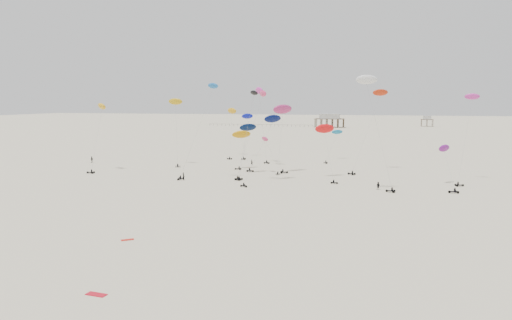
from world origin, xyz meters
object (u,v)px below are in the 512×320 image
(rig_0, at_px, (335,139))
(spectator_0, at_px, (184,180))
(pavilion_small, at_px, (427,122))
(rig_9, at_px, (372,104))
(pavilion_main, at_px, (330,121))
(rig_4, at_px, (269,128))

(rig_0, xyz_separation_m, spectator_0, (-32.70, -51.97, -7.01))
(pavilion_small, relative_size, rig_9, 0.35)
(pavilion_main, xyz_separation_m, rig_0, (21.19, -198.52, 2.78))
(rig_4, height_order, rig_9, rig_9)
(spectator_0, bearing_deg, rig_0, -90.24)
(pavilion_main, bearing_deg, rig_4, -87.87)
(rig_0, bearing_deg, rig_9, 82.68)
(rig_4, bearing_deg, pavilion_main, -138.60)
(pavilion_small, distance_m, spectator_0, 292.11)
(rig_4, xyz_separation_m, rig_9, (24.74, -6.98, 5.90))
(pavilion_main, xyz_separation_m, rig_9, (33.88, -252.49, 14.74))
(pavilion_small, bearing_deg, rig_4, -102.46)
(rig_0, relative_size, rig_9, 0.67)
(rig_4, bearing_deg, pavilion_small, -153.19)
(pavilion_main, height_order, rig_0, rig_0)
(pavilion_main, distance_m, rig_9, 255.18)
(pavilion_main, xyz_separation_m, spectator_0, (-11.51, -250.49, -4.22))
(pavilion_main, bearing_deg, rig_9, -82.36)
(pavilion_main, relative_size, rig_4, 1.10)
(pavilion_small, height_order, spectator_0, pavilion_small)
(pavilion_small, relative_size, spectator_0, 4.03)
(rig_4, bearing_deg, spectator_0, -37.19)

